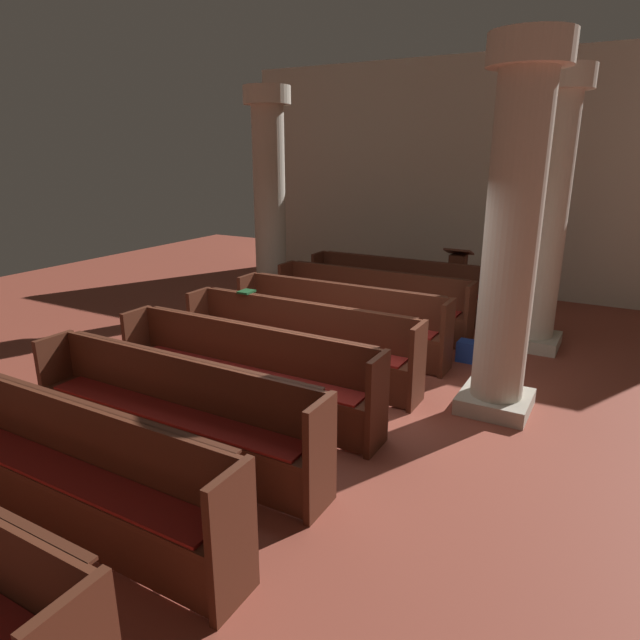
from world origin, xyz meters
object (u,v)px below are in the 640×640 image
Objects in this scene: pew_row_5 at (172,409)px; pillar_aisle_side at (547,210)px; pew_row_1 at (371,300)px; pillar_far_side at (270,196)px; pew_row_3 at (298,340)px; hymn_book at (246,292)px; pillar_aisle_rear at (512,232)px; pew_row_2 at (339,318)px; pew_row_6 at (67,467)px; pew_row_4 at (245,369)px; pew_row_0 at (397,286)px; kneeler_box_blue at (472,352)px; lectern at (457,282)px.

pillar_aisle_side is (2.36, 4.91, 1.47)m from pew_row_5.
pew_row_1 is 2.81m from pillar_far_side.
pew_row_3 is 15.10× the size of hymn_book.
pew_row_1 is at bearing 141.85° from pillar_aisle_rear.
pillar_far_side is (-2.31, 0.63, 1.47)m from pew_row_1.
pew_row_6 is at bearing -90.00° from pew_row_2.
hymn_book is (-0.91, 1.28, 0.47)m from pew_row_4.
pew_row_0 is 2.78m from pillar_far_side.
pew_row_6 is 6.62m from pillar_aisle_side.
pew_row_6 is at bearing -69.27° from pillar_far_side.
pew_row_5 is at bearing -114.60° from kneeler_box_blue.
pew_row_2 is at bearing -90.00° from pew_row_1.
pillar_far_side is at bearing 164.11° from kneeler_box_blue.
pew_row_3 is 2.45m from kneeler_box_blue.
hymn_book is 3.16m from kneeler_box_blue.
pew_row_5 is (0.00, -5.48, 0.00)m from pew_row_0.
kneeler_box_blue is at bearing -15.89° from pillar_far_side.
pew_row_3 is 1.00× the size of pew_row_5.
pillar_aisle_rear is at bearing 8.13° from pew_row_3.
pew_row_1 is at bearing 90.00° from pew_row_3.
pew_row_2 and pew_row_6 have the same top height.
pew_row_6 is at bearing -90.00° from pew_row_1.
pew_row_1 is (0.00, -1.10, 0.00)m from pew_row_0.
pew_row_3 is at bearing -90.00° from pew_row_0.
pew_row_2 is 2.88m from pillar_aisle_rear.
pew_row_2 is 1.00× the size of pew_row_6.
pew_row_3 is 1.00× the size of pew_row_6.
pew_row_3 is 2.93× the size of lectern.
hymn_book reaches higher than pew_row_0.
pew_row_4 is at bearing 90.00° from pew_row_5.
pew_row_0 is at bearing 128.67° from pillar_aisle_rear.
pillar_aisle_side is 3.52× the size of lectern.
pew_row_4 is 2.93× the size of lectern.
pew_row_0 is 15.10× the size of hymn_book.
pillar_aisle_rear is 9.50× the size of kneeler_box_blue.
kneeler_box_blue is (1.76, 3.85, -0.37)m from pew_row_5.
pew_row_1 is at bearing 90.00° from pew_row_5.
pew_row_5 reaches higher than kneeler_box_blue.
pillar_far_side reaches higher than hymn_book.
pillar_aisle_side and pillar_far_side have the same top height.
lectern is (0.74, 5.46, -0.06)m from pew_row_4.
pillar_aisle_rear is at bearing -65.69° from kneeler_box_blue.
lectern is (0.74, 6.55, -0.06)m from pew_row_5.
pew_row_3 is 7.93× the size of kneeler_box_blue.
pew_row_4 is 1.00× the size of pew_row_6.
lectern reaches higher than hymn_book.
pillar_aisle_rear is (2.36, 1.43, 1.47)m from pew_row_4.
pew_row_0 is 3.26m from hymn_book.
pillar_far_side is at bearing 178.79° from pillar_aisle_side.
pew_row_6 is at bearing -95.53° from lectern.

